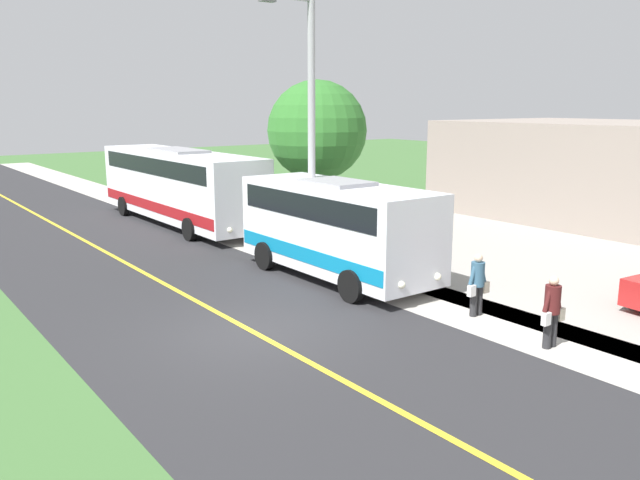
# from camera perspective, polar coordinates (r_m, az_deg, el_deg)

# --- Properties ---
(ground_plane) EXTENTS (120.00, 120.00, 0.00)m
(ground_plane) POSITION_cam_1_polar(r_m,az_deg,el_deg) (15.24, -6.04, -8.09)
(ground_plane) COLOR #3D6633
(road_surface) EXTENTS (8.00, 100.00, 0.01)m
(road_surface) POSITION_cam_1_polar(r_m,az_deg,el_deg) (15.24, -6.04, -8.08)
(road_surface) COLOR #28282B
(road_surface) RESTS_ON ground
(sidewalk) EXTENTS (2.40, 100.00, 0.01)m
(sidewalk) POSITION_cam_1_polar(r_m,az_deg,el_deg) (18.29, 8.14, -4.69)
(sidewalk) COLOR #B2ADA3
(sidewalk) RESTS_ON ground
(road_centre_line) EXTENTS (0.16, 100.00, 0.00)m
(road_centre_line) POSITION_cam_1_polar(r_m,az_deg,el_deg) (15.24, -6.04, -8.06)
(road_centre_line) COLOR gold
(road_centre_line) RESTS_ON ground
(shuttle_bus_front) EXTENTS (2.66, 7.14, 2.99)m
(shuttle_bus_front) POSITION_cam_1_polar(r_m,az_deg,el_deg) (19.30, 1.49, 1.33)
(shuttle_bus_front) COLOR white
(shuttle_bus_front) RESTS_ON ground
(transit_bus_rear) EXTENTS (2.77, 11.64, 3.30)m
(transit_bus_rear) POSITION_cam_1_polar(r_m,az_deg,el_deg) (28.90, -12.41, 4.95)
(transit_bus_rear) COLOR white
(transit_bus_rear) RESTS_ON ground
(pedestrian_with_bags) EXTENTS (0.72, 0.34, 1.62)m
(pedestrian_with_bags) POSITION_cam_1_polar(r_m,az_deg,el_deg) (14.82, 19.90, -5.84)
(pedestrian_with_bags) COLOR #262628
(pedestrian_with_bags) RESTS_ON ground
(pedestrian_waiting) EXTENTS (0.72, 0.34, 1.59)m
(pedestrian_waiting) POSITION_cam_1_polar(r_m,az_deg,el_deg) (16.48, 13.80, -3.73)
(pedestrian_waiting) COLOR #262628
(pedestrian_waiting) RESTS_ON ground
(street_light_pole) EXTENTS (1.97, 0.24, 8.50)m
(street_light_pole) POSITION_cam_1_polar(r_m,az_deg,el_deg) (20.76, -1.02, 10.47)
(street_light_pole) COLOR #9E9EA3
(street_light_pole) RESTS_ON ground
(tree_curbside) EXTENTS (3.77, 3.77, 6.11)m
(tree_curbside) POSITION_cam_1_polar(r_m,az_deg,el_deg) (24.64, -0.26, 9.66)
(tree_curbside) COLOR #4C3826
(tree_curbside) RESTS_ON ground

